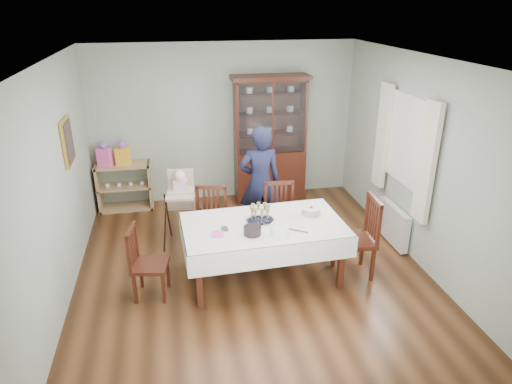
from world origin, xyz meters
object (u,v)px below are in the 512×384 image
object	(u,v)px
chair_far_right	(280,232)
gift_bag_pink	(104,155)
dining_table	(263,250)
sideboard	(125,187)
chair_end_right	(355,252)
gift_bag_orange	(123,154)
woman	(260,183)
high_chair	(183,215)
birthday_cake	(311,212)
champagne_tray	(260,216)
chair_end_left	(150,276)
chair_far_left	(210,238)
china_cabinet	(270,138)

from	to	relation	value
chair_far_right	gift_bag_pink	bearing A→B (deg)	148.22
dining_table	sideboard	xyz separation A→B (m)	(-1.87, 2.49, 0.02)
chair_end_right	gift_bag_orange	size ratio (longest dim) A/B	2.60
gift_bag_pink	gift_bag_orange	size ratio (longest dim) A/B	1.00
woman	gift_bag_pink	size ratio (longest dim) A/B	4.15
woman	high_chair	distance (m)	1.22
high_chair	birthday_cake	distance (m)	1.93
dining_table	chair_far_right	distance (m)	0.72
champagne_tray	chair_end_left	bearing A→B (deg)	-171.30
chair_far_left	woman	world-z (taller)	woman
chair_end_right	gift_bag_pink	size ratio (longest dim) A/B	2.60
chair_far_right	chair_end_left	world-z (taller)	chair_far_right
chair_far_right	chair_end_right	world-z (taller)	chair_end_right
gift_bag_pink	china_cabinet	bearing A→B (deg)	-0.03
chair_far_left	gift_bag_pink	distance (m)	2.50
dining_table	high_chair	xyz separation A→B (m)	(-0.96, 1.12, 0.05)
gift_bag_orange	chair_far_right	bearing A→B (deg)	-40.08
woman	birthday_cake	size ratio (longest dim) A/B	6.19
sideboard	chair_end_right	size ratio (longest dim) A/B	0.85
china_cabinet	chair_end_right	distance (m)	2.80
china_cabinet	sideboard	bearing A→B (deg)	179.51
chair_far_left	high_chair	bearing A→B (deg)	139.30
chair_far_right	chair_end_left	distance (m)	1.94
champagne_tray	chair_far_left	bearing A→B (deg)	137.96
gift_bag_pink	sideboard	bearing A→B (deg)	4.46
chair_end_left	chair_end_right	distance (m)	2.59
chair_end_right	woman	world-z (taller)	woman
gift_bag_pink	birthday_cake	bearing A→B (deg)	-40.29
sideboard	gift_bag_pink	bearing A→B (deg)	-175.54
high_chair	chair_end_left	bearing A→B (deg)	-104.16
dining_table	sideboard	bearing A→B (deg)	126.87
dining_table	chair_far_left	xyz separation A→B (m)	(-0.61, 0.61, -0.09)
champagne_tray	dining_table	bearing A→B (deg)	-69.85
sideboard	gift_bag_orange	world-z (taller)	gift_bag_orange
chair_far_left	birthday_cake	bearing A→B (deg)	-5.54
chair_end_left	birthday_cake	world-z (taller)	birthday_cake
dining_table	gift_bag_pink	xyz separation A→B (m)	(-2.13, 2.47, 0.60)
dining_table	china_cabinet	distance (m)	2.66
china_cabinet	sideboard	size ratio (longest dim) A/B	2.42
china_cabinet	high_chair	size ratio (longest dim) A/B	1.94
chair_end_right	woman	distance (m)	1.71
dining_table	china_cabinet	xyz separation A→B (m)	(0.63, 2.47, 0.74)
dining_table	champagne_tray	size ratio (longest dim) A/B	5.83
china_cabinet	sideboard	world-z (taller)	china_cabinet
sideboard	chair_end_right	distance (m)	4.03
chair_end_right	sideboard	bearing A→B (deg)	-127.37
champagne_tray	birthday_cake	world-z (taller)	champagne_tray
chair_far_left	champagne_tray	xyz separation A→B (m)	(0.59, -0.53, 0.53)
woman	birthday_cake	bearing A→B (deg)	114.43
chair_far_right	woman	size ratio (longest dim) A/B	0.58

